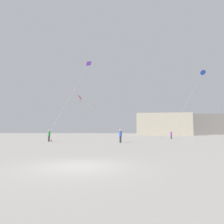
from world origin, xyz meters
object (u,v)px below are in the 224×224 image
person_in_purple (171,134)px  kite_crimson_diamond (80,97)px  building_left_hall (163,124)px  building_centre_hall (190,125)px  person_in_green (49,135)px  kite_cobalt_diamond (202,74)px  kite_violet_delta (88,65)px  person_in_blue (120,135)px  handbag_beside_flyer (51,141)px

person_in_purple → kite_crimson_diamond: 22.34m
building_left_hall → building_centre_hall: size_ratio=0.80×
kite_crimson_diamond → person_in_green: bearing=143.8°
kite_crimson_diamond → kite_cobalt_diamond: kite_cobalt_diamond is taller
kite_crimson_diamond → building_left_hall: building_left_hall is taller
kite_crimson_diamond → kite_violet_delta: 14.49m
kite_crimson_diamond → building_left_hall: size_ratio=0.26×
building_left_hall → building_centre_hall: 28.97m
kite_crimson_diamond → kite_violet_delta: size_ratio=0.40×
kite_crimson_diamond → building_centre_hall: size_ratio=0.21×
person_in_purple → kite_violet_delta: bearing=153.2°
building_left_hall → person_in_blue: bearing=-106.6°
kite_violet_delta → handbag_beside_flyer: (-4.19, -7.13, -14.60)m
handbag_beside_flyer → building_left_hall: bearing=62.1°
person_in_green → kite_violet_delta: bearing=164.7°
person_in_blue → handbag_beside_flyer: (-10.85, 2.36, -0.90)m
person_in_green → handbag_beside_flyer: 0.96m
person_in_green → handbag_beside_flyer: size_ratio=5.75×
building_centre_hall → handbag_beside_flyer: size_ratio=84.13×
building_left_hall → handbag_beside_flyer: size_ratio=67.06×
kite_cobalt_diamond → handbag_beside_flyer: bearing=-173.2°
person_in_blue → kite_cobalt_diamond: 17.69m
building_left_hall → building_centre_hall: (18.00, 22.69, 0.55)m
kite_violet_delta → building_left_hall: size_ratio=0.66×
person_in_green → handbag_beside_flyer: bearing=122.8°
person_in_blue → person_in_purple: person_in_blue is taller
person_in_green → building_left_hall: bearing=168.7°
person_in_purple → building_left_hall: building_left_hall is taller
building_centre_hall → handbag_beside_flyer: 85.41m
person_in_blue → building_centre_hall: (33.63, 75.12, 3.90)m
person_in_purple → building_centre_hall: size_ratio=0.06×
kite_crimson_diamond → building_centre_hall: (38.90, 77.19, -1.18)m
person_in_blue → kite_cobalt_diamond: (13.52, 5.26, 10.13)m
person_in_green → building_left_hall: (26.83, 50.17, 3.36)m
person_in_blue → building_left_hall: (15.63, 52.43, 3.35)m
kite_violet_delta → handbag_beside_flyer: bearing=-120.5°
person_in_purple → kite_violet_delta: kite_violet_delta is taller
person_in_green → person_in_purple: size_ratio=1.09×
person_in_blue → building_centre_hall: building_centre_hall is taller
person_in_blue → handbag_beside_flyer: size_ratio=5.82×
person_in_green → handbag_beside_flyer: (0.35, 0.10, -0.89)m
building_left_hall → handbag_beside_flyer: 56.79m
person_in_blue → kite_cobalt_diamond: kite_cobalt_diamond is taller
person_in_blue → building_centre_hall: bearing=37.8°
person_in_green → building_left_hall: size_ratio=0.09×
kite_violet_delta → kite_crimson_diamond: bearing=-83.2°
person_in_purple → building_left_hall: bearing=41.7°
building_centre_hall → handbag_beside_flyer: (-44.48, -72.76, -4.80)m
person_in_blue → person_in_purple: size_ratio=1.10×
person_in_blue → kite_violet_delta: kite_violet_delta is taller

